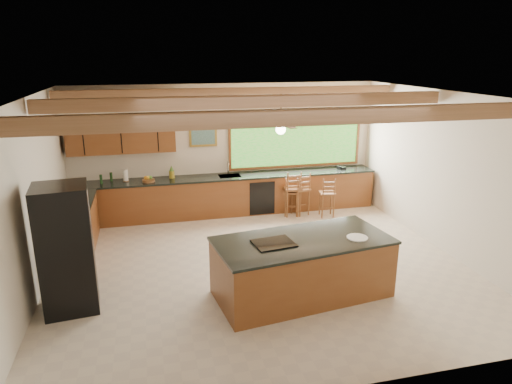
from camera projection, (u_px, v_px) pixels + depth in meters
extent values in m
plane|color=beige|center=(260.00, 266.00, 8.16)|extent=(7.20, 7.20, 0.00)
cube|color=beige|center=(227.00, 148.00, 10.75)|extent=(7.20, 0.04, 3.00)
cube|color=beige|center=(336.00, 271.00, 4.70)|extent=(7.20, 0.04, 3.00)
cube|color=beige|center=(30.00, 201.00, 6.92)|extent=(0.04, 6.50, 3.00)
cube|color=beige|center=(446.00, 173.00, 8.53)|extent=(0.04, 6.50, 3.00)
cube|color=#9C744E|center=(260.00, 96.00, 7.29)|extent=(7.20, 6.50, 0.04)
cube|color=#96694B|center=(290.00, 117.00, 5.84)|extent=(7.10, 0.15, 0.22)
cube|color=#96694B|center=(253.00, 101.00, 7.80)|extent=(7.10, 0.15, 0.22)
cube|color=#96694B|center=(233.00, 93.00, 9.47)|extent=(7.10, 0.15, 0.22)
cube|color=brown|center=(122.00, 137.00, 9.93)|extent=(2.30, 0.35, 0.70)
cube|color=silver|center=(119.00, 110.00, 9.69)|extent=(2.60, 0.50, 0.48)
cylinder|color=#FFEABF|center=(85.00, 122.00, 9.60)|extent=(0.10, 0.10, 0.01)
cylinder|color=#FFEABF|center=(153.00, 120.00, 9.91)|extent=(0.10, 0.10, 0.01)
cube|color=#65A83C|center=(296.00, 139.00, 11.05)|extent=(3.20, 0.04, 1.30)
cube|color=#A48432|center=(203.00, 135.00, 10.50)|extent=(0.64, 0.03, 0.54)
cube|color=#3B6A53|center=(203.00, 135.00, 10.48)|extent=(0.54, 0.01, 0.44)
cube|color=brown|center=(230.00, 195.00, 10.74)|extent=(7.00, 0.65, 0.88)
cube|color=black|center=(230.00, 177.00, 10.61)|extent=(7.04, 0.69, 0.04)
cube|color=brown|center=(74.00, 232.00, 8.56)|extent=(0.65, 2.35, 0.88)
cube|color=black|center=(71.00, 209.00, 8.43)|extent=(0.69, 2.39, 0.04)
cube|color=black|center=(262.00, 198.00, 10.60)|extent=(0.60, 0.02, 0.78)
cube|color=silver|center=(230.00, 176.00, 10.61)|extent=(0.50, 0.38, 0.03)
cylinder|color=silver|center=(228.00, 168.00, 10.74)|extent=(0.03, 0.03, 0.30)
cylinder|color=silver|center=(229.00, 163.00, 10.61)|extent=(0.03, 0.20, 0.03)
cylinder|color=white|center=(126.00, 175.00, 10.12)|extent=(0.11, 0.11, 0.27)
cylinder|color=#193B17|center=(101.00, 179.00, 9.93)|extent=(0.06, 0.06, 0.20)
cylinder|color=#193B17|center=(111.00, 177.00, 10.13)|extent=(0.06, 0.06, 0.20)
cube|color=black|center=(342.00, 167.00, 11.20)|extent=(0.22, 0.20, 0.08)
cube|color=brown|center=(302.00, 268.00, 7.09)|extent=(2.78, 1.57, 0.89)
cube|color=black|center=(303.00, 240.00, 6.95)|extent=(2.83, 1.61, 0.04)
cube|color=black|center=(274.00, 243.00, 6.77)|extent=(0.65, 0.54, 0.02)
cylinder|color=white|center=(357.00, 238.00, 6.99)|extent=(0.33, 0.33, 0.02)
cube|color=black|center=(66.00, 249.00, 6.56)|extent=(0.81, 0.79, 1.90)
cube|color=silver|center=(93.00, 247.00, 6.65)|extent=(0.03, 0.05, 1.75)
cube|color=brown|center=(292.00, 188.00, 10.56)|extent=(0.41, 0.41, 0.04)
cylinder|color=brown|center=(288.00, 205.00, 10.48)|extent=(0.04, 0.04, 0.63)
cylinder|color=brown|center=(300.00, 204.00, 10.55)|extent=(0.04, 0.04, 0.63)
cylinder|color=brown|center=(284.00, 201.00, 10.77)|extent=(0.04, 0.04, 0.63)
cylinder|color=brown|center=(296.00, 200.00, 10.84)|extent=(0.04, 0.04, 0.63)
cube|color=brown|center=(300.00, 189.00, 10.62)|extent=(0.45, 0.45, 0.04)
cylinder|color=brown|center=(296.00, 204.00, 10.54)|extent=(0.04, 0.04, 0.60)
cylinder|color=brown|center=(308.00, 203.00, 10.61)|extent=(0.04, 0.04, 0.60)
cylinder|color=brown|center=(292.00, 201.00, 10.81)|extent=(0.04, 0.04, 0.60)
cylinder|color=brown|center=(304.00, 200.00, 10.88)|extent=(0.04, 0.04, 0.60)
cube|color=brown|center=(291.00, 192.00, 10.58)|extent=(0.42, 0.42, 0.04)
cylinder|color=brown|center=(287.00, 206.00, 10.51)|extent=(0.03, 0.03, 0.55)
cylinder|color=brown|center=(298.00, 205.00, 10.57)|extent=(0.03, 0.03, 0.55)
cylinder|color=brown|center=(284.00, 203.00, 10.76)|extent=(0.03, 0.03, 0.55)
cylinder|color=brown|center=(295.00, 202.00, 10.82)|extent=(0.03, 0.03, 0.55)
cube|color=brown|center=(327.00, 193.00, 10.50)|extent=(0.38, 0.38, 0.04)
cylinder|color=brown|center=(323.00, 207.00, 10.43)|extent=(0.03, 0.03, 0.55)
cylinder|color=brown|center=(334.00, 206.00, 10.49)|extent=(0.03, 0.03, 0.55)
cylinder|color=brown|center=(319.00, 204.00, 10.68)|extent=(0.03, 0.03, 0.55)
cylinder|color=brown|center=(330.00, 203.00, 10.74)|extent=(0.03, 0.03, 0.55)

